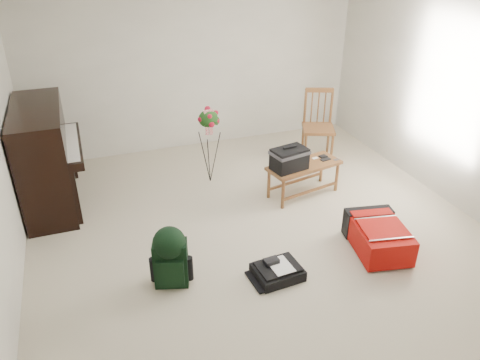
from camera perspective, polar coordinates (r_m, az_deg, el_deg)
name	(u,v)px	position (r m, az deg, el deg)	size (l,w,h in m)	color
floor	(263,237)	(5.28, 2.87, -6.99)	(5.00, 5.50, 0.01)	#C2B39C
ceiling	(270,0)	(4.34, 3.71, 21.03)	(5.00, 5.50, 0.01)	white
wall_back	(195,66)	(7.15, -5.49, 13.67)	(5.00, 0.04, 2.50)	silver
wall_right	(467,106)	(6.04, 25.94, 8.17)	(0.04, 5.50, 2.50)	silver
piano	(46,159)	(6.09, -22.56, 2.37)	(0.71, 1.50, 1.25)	black
bench	(293,160)	(5.83, 6.44, 2.47)	(1.01, 0.57, 0.74)	brown
dining_chair	(317,126)	(6.96, 9.39, 6.48)	(0.58, 0.58, 1.03)	brown
red_suitcase	(375,234)	(5.23, 16.16, -6.30)	(0.64, 0.84, 0.32)	red
black_duffel	(278,271)	(4.71, 4.60, -10.99)	(0.48, 0.40, 0.19)	black
green_backpack	(170,254)	(4.50, -8.49, -8.94)	(0.36, 0.33, 0.63)	black
flower_stand	(209,147)	(6.18, -3.78, 4.07)	(0.37, 0.37, 1.05)	black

